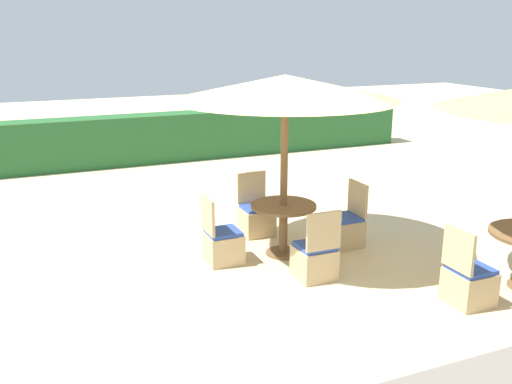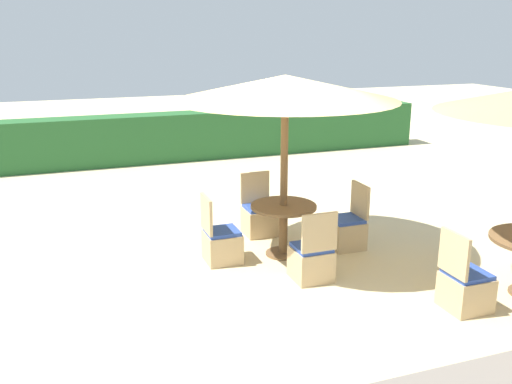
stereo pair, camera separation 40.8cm
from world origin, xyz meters
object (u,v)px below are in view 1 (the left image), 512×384
(patio_chair_front_right_west, at_px, (468,282))
(patio_chair_center_south, at_px, (315,259))
(round_table_center, at_px, (283,218))
(patio_chair_center_north, at_px, (256,217))
(patio_chair_center_east, at_px, (345,228))
(parasol_center, at_px, (285,88))
(patio_chair_center_west, at_px, (222,244))

(patio_chair_front_right_west, distance_m, patio_chair_center_south, 1.81)
(round_table_center, distance_m, patio_chair_center_north, 0.93)
(patio_chair_center_north, xyz_separation_m, patio_chair_center_east, (0.99, -0.95, 0.00))
(parasol_center, distance_m, round_table_center, 1.76)
(patio_chair_center_north, xyz_separation_m, patio_chair_center_south, (0.05, -1.77, 0.00))
(round_table_center, height_order, patio_chair_center_south, patio_chair_center_south)
(patio_chair_front_right_west, relative_size, patio_chair_center_east, 1.00)
(patio_chair_center_south, bearing_deg, patio_chair_center_east, 41.18)
(parasol_center, bearing_deg, patio_chair_front_right_west, -59.26)
(parasol_center, bearing_deg, patio_chair_center_south, -88.67)
(patio_chair_center_west, height_order, patio_chair_center_south, same)
(patio_chair_front_right_west, xyz_separation_m, round_table_center, (-1.29, 2.17, 0.27))
(round_table_center, relative_size, patio_chair_center_east, 0.97)
(round_table_center, xyz_separation_m, patio_chair_center_west, (-0.88, 0.06, -0.27))
(round_table_center, distance_m, patio_chair_center_south, 0.92)
(patio_chair_center_east, bearing_deg, patio_chair_front_right_west, -171.11)
(patio_chair_center_south, bearing_deg, patio_chair_front_right_west, -45.42)
(patio_chair_center_west, bearing_deg, round_table_center, 86.25)
(patio_chair_center_east, bearing_deg, parasol_center, 86.49)
(parasol_center, xyz_separation_m, patio_chair_center_west, (-0.88, 0.06, -2.03))
(patio_chair_front_right_west, height_order, parasol_center, parasol_center)
(patio_chair_center_north, distance_m, patio_chair_center_south, 1.77)
(patio_chair_front_right_west, bearing_deg, patio_chair_center_south, -135.42)
(patio_chair_front_right_west, relative_size, patio_chair_center_west, 1.00)
(patio_chair_center_north, height_order, patio_chair_center_east, same)
(round_table_center, bearing_deg, patio_chair_center_west, 176.25)
(patio_chair_front_right_west, height_order, patio_chair_center_south, same)
(patio_chair_center_west, distance_m, patio_chair_center_north, 1.19)
(parasol_center, relative_size, patio_chair_center_west, 3.17)
(parasol_center, distance_m, patio_chair_center_east, 2.25)
(patio_chair_center_west, xyz_separation_m, patio_chair_center_south, (0.90, -0.94, 0.00))
(patio_chair_center_south, bearing_deg, parasol_center, 91.33)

